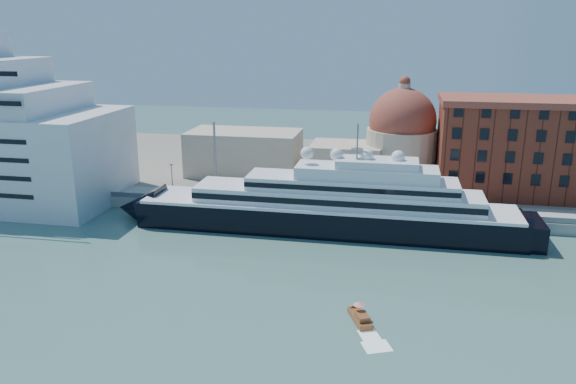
# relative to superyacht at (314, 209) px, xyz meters

# --- Properties ---
(ground) EXTENTS (400.00, 400.00, 0.00)m
(ground) POSITION_rel_superyacht_xyz_m (-4.59, -23.00, -4.60)
(ground) COLOR #3C685F
(ground) RESTS_ON ground
(quay) EXTENTS (180.00, 10.00, 2.50)m
(quay) POSITION_rel_superyacht_xyz_m (-4.59, 11.00, -3.35)
(quay) COLOR gray
(quay) RESTS_ON ground
(land) EXTENTS (260.00, 72.00, 2.00)m
(land) POSITION_rel_superyacht_xyz_m (-4.59, 52.00, -3.60)
(land) COLOR slate
(land) RESTS_ON ground
(quay_fence) EXTENTS (180.00, 0.10, 1.20)m
(quay_fence) POSITION_rel_superyacht_xyz_m (-4.59, 6.50, -1.50)
(quay_fence) COLOR slate
(quay_fence) RESTS_ON quay
(superyacht) EXTENTS (89.12, 12.36, 26.64)m
(superyacht) POSITION_rel_superyacht_xyz_m (0.00, 0.00, 0.00)
(superyacht) COLOR black
(superyacht) RESTS_ON ground
(service_barge) EXTENTS (11.98, 7.42, 2.56)m
(service_barge) POSITION_rel_superyacht_xyz_m (-55.13, -2.51, -3.86)
(service_barge) COLOR white
(service_barge) RESTS_ON ground
(water_taxi) EXTENTS (4.17, 6.33, 2.86)m
(water_taxi) POSITION_rel_superyacht_xyz_m (12.33, -36.88, -3.91)
(water_taxi) COLOR brown
(water_taxi) RESTS_ON ground
(warehouse) EXTENTS (43.00, 19.00, 23.25)m
(warehouse) POSITION_rel_superyacht_xyz_m (47.41, 29.00, 9.19)
(warehouse) COLOR maroon
(warehouse) RESTS_ON land
(church) EXTENTS (66.00, 18.00, 25.50)m
(church) POSITION_rel_superyacht_xyz_m (1.80, 34.72, 6.31)
(church) COLOR beige
(church) RESTS_ON land
(lamp_posts) EXTENTS (120.80, 2.40, 18.00)m
(lamp_posts) POSITION_rel_superyacht_xyz_m (-17.26, 9.27, 5.24)
(lamp_posts) COLOR slate
(lamp_posts) RESTS_ON quay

